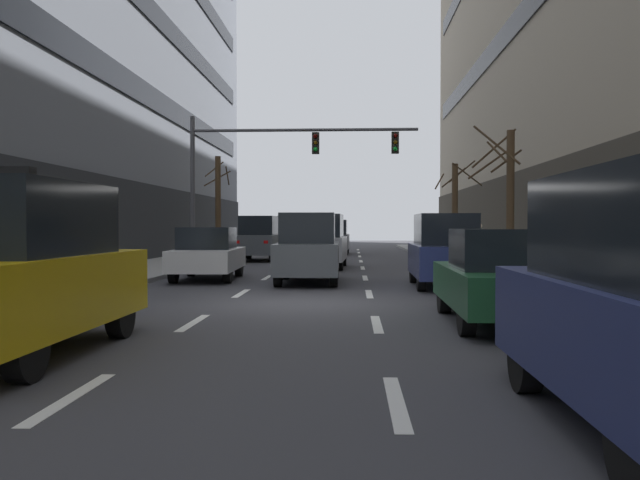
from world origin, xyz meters
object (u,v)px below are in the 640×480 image
object	(u,v)px
car_driving_2	(334,237)
car_driving_4	(260,238)
taxi_driving_0	(16,269)
traffic_signal_0	(273,159)
street_tree_0	(455,208)
street_tree_2	(218,204)
car_driving_1	(322,241)
car_parked_1	(501,277)
car_driving_3	(308,248)
car_parked_2	(445,251)
car_driving_5	(208,254)
pedestrian_0	(479,241)
street_tree_1	(508,196)
taxi_driving_6	(280,236)

from	to	relation	value
car_driving_2	car_driving_4	xyz separation A→B (m)	(-3.40, -7.17, 0.06)
taxi_driving_0	traffic_signal_0	world-z (taller)	traffic_signal_0
street_tree_0	street_tree_2	size ratio (longest dim) A/B	0.89
car_driving_1	car_driving_4	size ratio (longest dim) A/B	1.00
car_parked_1	street_tree_0	xyz separation A→B (m)	(2.48, 21.24, 1.76)
car_driving_3	car_parked_2	bearing A→B (deg)	-15.89
car_driving_5	pedestrian_0	distance (m)	11.29
taxi_driving_0	car_driving_4	distance (m)	23.56
car_driving_1	car_driving_4	world-z (taller)	car_driving_4
taxi_driving_0	car_driving_2	distance (m)	30.90
taxi_driving_0	car_driving_5	world-z (taller)	taxi_driving_0
car_parked_2	traffic_signal_0	size ratio (longest dim) A/B	0.46
car_driving_1	car_driving_4	bearing A→B (deg)	120.11
taxi_driving_0	street_tree_0	size ratio (longest dim) A/B	0.98
car_parked_1	street_tree_1	xyz separation A→B (m)	(2.42, 9.92, 1.83)
car_driving_4	street_tree_0	xyz separation A→B (m)	(9.50, 0.77, 1.49)
car_driving_1	street_tree_1	distance (m)	8.06
car_driving_5	street_tree_1	bearing A→B (deg)	5.74
taxi_driving_6	pedestrian_0	world-z (taller)	taxi_driving_6
traffic_signal_0	street_tree_2	xyz separation A→B (m)	(-4.26, 10.04, -1.43)
traffic_signal_0	car_driving_1	bearing A→B (deg)	6.67
street_tree_0	street_tree_1	world-z (taller)	street_tree_1
car_driving_2	car_parked_2	bearing A→B (deg)	-80.11
street_tree_2	pedestrian_0	distance (m)	15.82
car_driving_4	traffic_signal_0	bearing A→B (deg)	-76.87
car_driving_3	street_tree_2	size ratio (longest dim) A/B	0.80
taxi_driving_0	car_driving_1	size ratio (longest dim) A/B	1.04
street_tree_2	pedestrian_0	world-z (taller)	street_tree_2
car_driving_2	traffic_signal_0	distance (m)	13.58
pedestrian_0	car_parked_1	bearing A→B (deg)	-99.42
car_driving_2	car_parked_2	xyz separation A→B (m)	(3.62, -20.76, -0.00)
car_driving_3	traffic_signal_0	xyz separation A→B (m)	(-1.82, 6.65, 3.30)
traffic_signal_0	taxi_driving_0	bearing A→B (deg)	-94.01
car_driving_2	street_tree_1	size ratio (longest dim) A/B	0.88
car_driving_3	street_tree_1	xyz separation A→B (m)	(6.26, 1.94, 1.62)
car_driving_1	street_tree_2	bearing A→B (deg)	122.10
car_driving_1	pedestrian_0	size ratio (longest dim) A/B	2.72
car_parked_1	pedestrian_0	world-z (taller)	pedestrian_0
car_parked_2	pedestrian_0	world-z (taller)	car_parked_2
car_driving_3	street_tree_1	distance (m)	6.75
car_parked_2	taxi_driving_6	bearing A→B (deg)	107.23
car_parked_1	street_tree_0	size ratio (longest dim) A/B	0.92
taxi_driving_0	traffic_signal_0	bearing A→B (deg)	85.99
car_driving_4	car_driving_5	bearing A→B (deg)	-90.09
car_driving_5	car_driving_3	bearing A→B (deg)	-17.20
car_driving_1	car_driving_2	distance (m)	12.79
car_driving_1	car_driving_3	world-z (taller)	car_driving_1
car_driving_1	street_tree_1	size ratio (longest dim) A/B	0.94
taxi_driving_6	car_parked_2	size ratio (longest dim) A/B	1.05
car_driving_4	street_tree_0	world-z (taller)	street_tree_0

